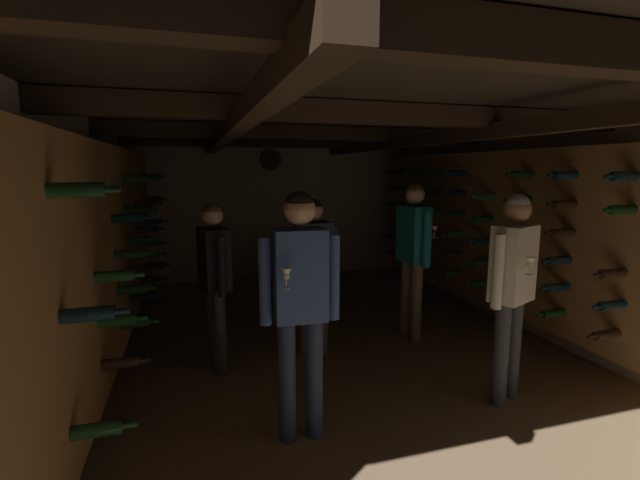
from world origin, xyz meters
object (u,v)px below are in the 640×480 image
(person_host_center, at_px, (313,263))
(person_guest_near_right, at_px, (512,279))
(wine_crate_stack, at_px, (294,277))
(person_guest_mid_left, at_px, (215,272))
(display_bottle, at_px, (300,248))
(person_guest_near_left, at_px, (300,293))
(person_guest_mid_right, at_px, (413,245))

(person_host_center, bearing_deg, person_guest_near_right, -46.02)
(wine_crate_stack, height_order, person_guest_mid_left, person_guest_mid_left)
(display_bottle, relative_size, person_host_center, 0.22)
(person_host_center, bearing_deg, person_guest_mid_left, -177.13)
(person_guest_near_left, bearing_deg, person_guest_mid_right, 41.65)
(person_guest_near_left, bearing_deg, person_guest_near_right, 0.24)
(person_guest_near_left, height_order, person_guest_mid_right, person_guest_near_left)
(person_guest_mid_left, distance_m, person_guest_near_left, 1.34)
(wine_crate_stack, height_order, person_host_center, person_host_center)
(person_guest_near_left, bearing_deg, wine_crate_stack, 77.57)
(person_guest_mid_left, distance_m, person_guest_mid_right, 2.11)
(person_guest_near_left, bearing_deg, display_bottle, 76.14)
(person_guest_near_left, distance_m, person_guest_near_right, 1.69)
(wine_crate_stack, xyz_separation_m, display_bottle, (0.07, -0.05, 0.44))
(display_bottle, distance_m, person_guest_near_right, 3.34)
(display_bottle, bearing_deg, person_host_center, -99.96)
(wine_crate_stack, distance_m, person_guest_near_right, 3.47)
(person_guest_mid_left, relative_size, person_guest_near_right, 0.93)
(display_bottle, xyz_separation_m, person_guest_mid_right, (0.82, -1.78, 0.30))
(wine_crate_stack, height_order, person_guest_near_left, person_guest_near_left)
(display_bottle, height_order, person_host_center, person_host_center)
(display_bottle, relative_size, person_guest_near_right, 0.21)
(person_host_center, bearing_deg, display_bottle, 80.04)
(wine_crate_stack, bearing_deg, display_bottle, -31.27)
(person_host_center, relative_size, person_guest_near_left, 0.92)
(person_guest_near_left, xyz_separation_m, person_guest_mid_right, (1.61, 1.44, -0.01))
(person_guest_mid_left, height_order, person_guest_near_right, person_guest_near_right)
(person_guest_near_right, bearing_deg, person_guest_mid_left, 150.48)
(wine_crate_stack, xyz_separation_m, person_guest_mid_right, (0.90, -1.82, 0.73))
(wine_crate_stack, xyz_separation_m, person_guest_near_left, (-0.72, -3.26, 0.74))
(person_guest_near_right, bearing_deg, person_guest_mid_right, 93.06)
(display_bottle, distance_m, person_host_center, 1.96)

